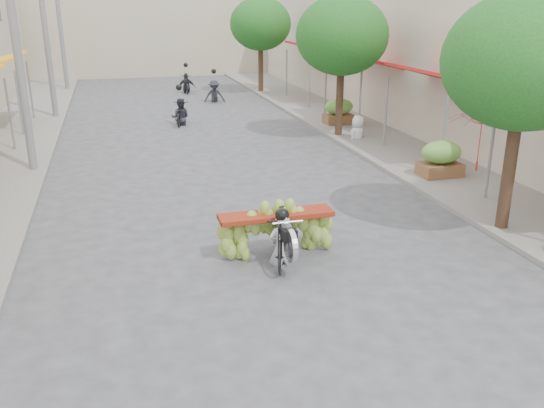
% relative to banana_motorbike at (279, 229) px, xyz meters
% --- Properties ---
extents(ground, '(120.00, 120.00, 0.00)m').
position_rel_banana_motorbike_xyz_m(ground, '(-0.11, -3.91, -0.67)').
color(ground, '#515156').
rests_on(ground, ground).
extents(sidewalk_right, '(4.00, 60.00, 0.12)m').
position_rel_banana_motorbike_xyz_m(sidewalk_right, '(6.89, 11.09, -0.61)').
color(sidewalk_right, gray).
rests_on(sidewalk_right, ground).
extents(shophouse_row_right, '(9.77, 40.00, 6.00)m').
position_rel_banana_motorbike_xyz_m(shophouse_row_right, '(11.89, 10.09, 2.33)').
color(shophouse_row_right, beige).
rests_on(shophouse_row_right, ground).
extents(far_building, '(20.00, 6.00, 7.00)m').
position_rel_banana_motorbike_xyz_m(far_building, '(-0.11, 34.09, 2.83)').
color(far_building, '#B7AC91').
rests_on(far_building, ground).
extents(utility_pole_mid, '(0.60, 0.24, 8.00)m').
position_rel_banana_motorbike_xyz_m(utility_pole_mid, '(-5.51, 8.09, 3.36)').
color(utility_pole_mid, slate).
rests_on(utility_pole_mid, ground).
extents(utility_pole_far, '(0.60, 0.24, 8.00)m').
position_rel_banana_motorbike_xyz_m(utility_pole_far, '(-5.51, 17.09, 3.36)').
color(utility_pole_far, slate).
rests_on(utility_pole_far, ground).
extents(utility_pole_back, '(0.60, 0.24, 8.00)m').
position_rel_banana_motorbike_xyz_m(utility_pole_back, '(-5.51, 26.09, 3.36)').
color(utility_pole_back, slate).
rests_on(utility_pole_back, ground).
extents(street_tree_near, '(3.40, 3.40, 5.25)m').
position_rel_banana_motorbike_xyz_m(street_tree_near, '(5.29, 0.09, 3.12)').
color(street_tree_near, '#3A2719').
rests_on(street_tree_near, ground).
extents(street_tree_mid, '(3.40, 3.40, 5.25)m').
position_rel_banana_motorbike_xyz_m(street_tree_mid, '(5.29, 10.09, 3.12)').
color(street_tree_mid, '#3A2719').
rests_on(street_tree_mid, ground).
extents(street_tree_far, '(3.40, 3.40, 5.25)m').
position_rel_banana_motorbike_xyz_m(street_tree_far, '(5.29, 22.09, 3.12)').
color(street_tree_far, '#3A2719').
rests_on(street_tree_far, ground).
extents(produce_crate_mid, '(1.20, 0.88, 1.16)m').
position_rel_banana_motorbike_xyz_m(produce_crate_mid, '(6.09, 4.09, 0.05)').
color(produce_crate_mid, brown).
rests_on(produce_crate_mid, ground).
extents(produce_crate_far, '(1.20, 0.88, 1.16)m').
position_rel_banana_motorbike_xyz_m(produce_crate_far, '(6.09, 12.09, 0.05)').
color(produce_crate_far, brown).
rests_on(produce_crate_far, ground).
extents(banana_motorbike, '(2.34, 1.95, 1.93)m').
position_rel_banana_motorbike_xyz_m(banana_motorbike, '(0.00, 0.00, 0.00)').
color(banana_motorbike, black).
rests_on(banana_motorbike, ground).
extents(market_umbrella, '(2.10, 2.10, 1.60)m').
position_rel_banana_motorbike_xyz_m(market_umbrella, '(5.98, 2.15, 1.73)').
color(market_umbrella, '#B02817').
rests_on(market_umbrella, ground).
extents(pedestrian, '(0.96, 0.85, 1.68)m').
position_rel_banana_motorbike_xyz_m(pedestrian, '(5.80, 9.41, 0.29)').
color(pedestrian, white).
rests_on(pedestrian, ground).
extents(bg_motorbike_a, '(0.99, 1.71, 1.95)m').
position_rel_banana_motorbike_xyz_m(bg_motorbike_a, '(-0.27, 14.17, 0.08)').
color(bg_motorbike_a, black).
rests_on(bg_motorbike_a, ground).
extents(bg_motorbike_b, '(1.12, 1.63, 1.95)m').
position_rel_banana_motorbike_xyz_m(bg_motorbike_b, '(2.16, 19.64, 0.20)').
color(bg_motorbike_b, black).
rests_on(bg_motorbike_b, ground).
extents(bg_motorbike_c, '(1.01, 1.74, 1.95)m').
position_rel_banana_motorbike_xyz_m(bg_motorbike_c, '(1.18, 23.20, 0.12)').
color(bg_motorbike_c, black).
rests_on(bg_motorbike_c, ground).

